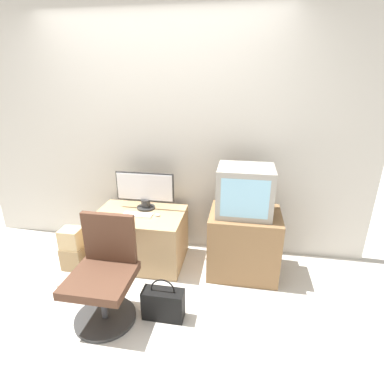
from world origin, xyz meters
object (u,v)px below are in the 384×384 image
at_px(office_chair, 104,277).
at_px(book, 72,283).
at_px(keyboard, 138,215).
at_px(cardboard_box_lower, 74,257).
at_px(crt_tv, 245,191).
at_px(main_monitor, 145,190).
at_px(handbag, 163,304).
at_px(mouse, 158,215).

xyz_separation_m(office_chair, book, (-0.52, 0.30, -0.37)).
distance_m(keyboard, cardboard_box_lower, 0.81).
bearing_deg(crt_tv, book, -162.57).
bearing_deg(book, cardboard_box_lower, 111.95).
xyz_separation_m(main_monitor, cardboard_box_lower, (-0.68, -0.39, -0.64)).
xyz_separation_m(keyboard, handbag, (0.45, -0.73, -0.43)).
distance_m(crt_tv, cardboard_box_lower, 1.88).
xyz_separation_m(keyboard, office_chair, (-0.02, -0.78, -0.18)).
bearing_deg(office_chair, cardboard_box_lower, 137.61).
height_order(keyboard, book, keyboard).
bearing_deg(keyboard, handbag, -58.40).
bearing_deg(office_chair, handbag, 6.02).
bearing_deg(keyboard, crt_tv, 1.16).
xyz_separation_m(crt_tv, office_chair, (-1.08, -0.80, -0.50)).
bearing_deg(main_monitor, keyboard, -99.41).
relative_size(main_monitor, book, 2.63).
distance_m(keyboard, office_chair, 0.80).
relative_size(main_monitor, cardboard_box_lower, 2.54).
relative_size(crt_tv, book, 2.17).
relative_size(mouse, crt_tv, 0.10).
relative_size(mouse, office_chair, 0.06).
bearing_deg(cardboard_box_lower, office_chair, -42.39).
bearing_deg(crt_tv, office_chair, -143.27).
xyz_separation_m(office_chair, handbag, (0.47, 0.05, -0.24)).
relative_size(crt_tv, handbag, 1.37).
height_order(main_monitor, crt_tv, crt_tv).
distance_m(main_monitor, keyboard, 0.27).
distance_m(mouse, handbag, 0.90).
bearing_deg(mouse, main_monitor, 136.75).
bearing_deg(crt_tv, keyboard, -178.84).
bearing_deg(crt_tv, mouse, -179.78).
height_order(crt_tv, office_chair, crt_tv).
height_order(cardboard_box_lower, book, cardboard_box_lower).
distance_m(main_monitor, office_chair, 1.04).
relative_size(mouse, handbag, 0.14).
distance_m(office_chair, handbag, 0.53).
bearing_deg(office_chair, mouse, 74.39).
bearing_deg(handbag, book, 165.62).
relative_size(main_monitor, keyboard, 2.07).
xyz_separation_m(main_monitor, office_chair, (-0.05, -0.96, -0.38)).
bearing_deg(mouse, cardboard_box_lower, -165.12).
bearing_deg(book, office_chair, -30.22).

